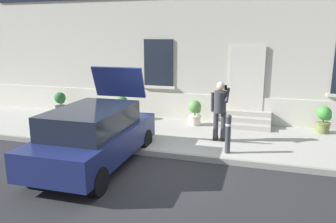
{
  "coord_description": "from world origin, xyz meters",
  "views": [
    {
      "loc": [
        2.37,
        -6.89,
        3.15
      ],
      "look_at": [
        -0.23,
        1.6,
        1.1
      ],
      "focal_mm": 34.89,
      "sensor_mm": 36.0,
      "label": 1
    }
  ],
  "objects_px": {
    "planter_olive": "(324,119)",
    "hatchback_car_navy": "(95,135)",
    "planter_cream": "(195,112)",
    "bollard_near_person": "(228,132)",
    "person_on_phone": "(220,108)",
    "planter_charcoal": "(60,102)",
    "planter_terracotta": "(122,107)"
  },
  "relations": [
    {
      "from": "planter_cream",
      "to": "planter_olive",
      "type": "height_order",
      "value": "same"
    },
    {
      "from": "bollard_near_person",
      "to": "planter_terracotta",
      "type": "bearing_deg",
      "value": 149.25
    },
    {
      "from": "planter_cream",
      "to": "planter_olive",
      "type": "relative_size",
      "value": 1.0
    },
    {
      "from": "planter_terracotta",
      "to": "planter_olive",
      "type": "distance_m",
      "value": 6.83
    },
    {
      "from": "hatchback_car_navy",
      "to": "planter_olive",
      "type": "bearing_deg",
      "value": 36.3
    },
    {
      "from": "planter_olive",
      "to": "person_on_phone",
      "type": "bearing_deg",
      "value": -149.54
    },
    {
      "from": "bollard_near_person",
      "to": "planter_cream",
      "type": "bearing_deg",
      "value": 119.8
    },
    {
      "from": "person_on_phone",
      "to": "planter_charcoal",
      "type": "bearing_deg",
      "value": 160.24
    },
    {
      "from": "planter_cream",
      "to": "planter_olive",
      "type": "bearing_deg",
      "value": 3.63
    },
    {
      "from": "hatchback_car_navy",
      "to": "planter_cream",
      "type": "bearing_deg",
      "value": 67.54
    },
    {
      "from": "planter_charcoal",
      "to": "planter_terracotta",
      "type": "xyz_separation_m",
      "value": [
        2.72,
        -0.11,
        0.0
      ]
    },
    {
      "from": "planter_terracotta",
      "to": "planter_cream",
      "type": "height_order",
      "value": "same"
    },
    {
      "from": "planter_charcoal",
      "to": "planter_cream",
      "type": "relative_size",
      "value": 1.0
    },
    {
      "from": "planter_terracotta",
      "to": "planter_olive",
      "type": "bearing_deg",
      "value": 2.39
    },
    {
      "from": "bollard_near_person",
      "to": "planter_cream",
      "type": "height_order",
      "value": "bollard_near_person"
    },
    {
      "from": "bollard_near_person",
      "to": "planter_cream",
      "type": "relative_size",
      "value": 1.22
    },
    {
      "from": "planter_olive",
      "to": "planter_terracotta",
      "type": "bearing_deg",
      "value": -177.61
    },
    {
      "from": "hatchback_car_navy",
      "to": "planter_terracotta",
      "type": "bearing_deg",
      "value": 105.39
    },
    {
      "from": "planter_charcoal",
      "to": "planter_olive",
      "type": "xyz_separation_m",
      "value": [
        9.54,
        0.18,
        0.0
      ]
    },
    {
      "from": "planter_olive",
      "to": "hatchback_car_navy",
      "type": "bearing_deg",
      "value": -143.7
    },
    {
      "from": "hatchback_car_navy",
      "to": "person_on_phone",
      "type": "distance_m",
      "value": 3.64
    },
    {
      "from": "person_on_phone",
      "to": "planter_cream",
      "type": "distance_m",
      "value": 1.94
    },
    {
      "from": "person_on_phone",
      "to": "planter_cream",
      "type": "bearing_deg",
      "value": 118.93
    },
    {
      "from": "person_on_phone",
      "to": "planter_terracotta",
      "type": "height_order",
      "value": "person_on_phone"
    },
    {
      "from": "person_on_phone",
      "to": "planter_charcoal",
      "type": "relative_size",
      "value": 2.04
    },
    {
      "from": "planter_cream",
      "to": "planter_olive",
      "type": "xyz_separation_m",
      "value": [
        4.1,
        0.26,
        0.0
      ]
    },
    {
      "from": "hatchback_car_navy",
      "to": "planter_olive",
      "type": "relative_size",
      "value": 4.76
    },
    {
      "from": "planter_terracotta",
      "to": "planter_olive",
      "type": "xyz_separation_m",
      "value": [
        6.82,
        0.28,
        0.0
      ]
    },
    {
      "from": "bollard_near_person",
      "to": "planter_terracotta",
      "type": "height_order",
      "value": "bollard_near_person"
    },
    {
      "from": "bollard_near_person",
      "to": "planter_charcoal",
      "type": "height_order",
      "value": "bollard_near_person"
    },
    {
      "from": "hatchback_car_navy",
      "to": "person_on_phone",
      "type": "xyz_separation_m",
      "value": [
        2.7,
        2.43,
        0.35
      ]
    },
    {
      "from": "bollard_near_person",
      "to": "person_on_phone",
      "type": "bearing_deg",
      "value": 110.79
    }
  ]
}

